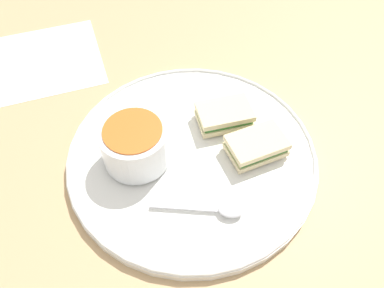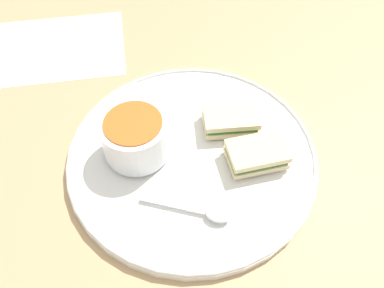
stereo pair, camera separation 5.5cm
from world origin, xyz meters
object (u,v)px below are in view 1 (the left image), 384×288
spoon (222,209)px  sandwich_half_far (224,115)px  soup_bowl (135,144)px  sandwich_half_near (257,146)px

spoon → sandwich_half_far: 0.16m
soup_bowl → sandwich_half_near: size_ratio=1.11×
soup_bowl → spoon: 0.15m
sandwich_half_far → spoon: bearing=-22.3°
spoon → sandwich_half_far: (-0.15, 0.06, 0.01)m
soup_bowl → sandwich_half_far: soup_bowl is taller
spoon → sandwich_half_near: size_ratio=1.39×
sandwich_half_far → soup_bowl: bearing=-80.0°
sandwich_half_near → sandwich_half_far: bearing=-162.3°
spoon → sandwich_half_far: bearing=90.7°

